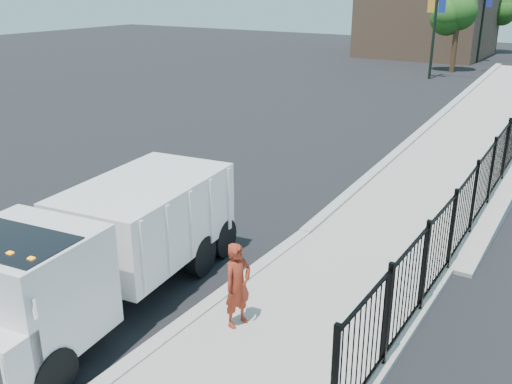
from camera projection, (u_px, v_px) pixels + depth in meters
The scene contains 10 objects.
ground at pixel (211, 307), 11.30m from camera, with size 120.00×120.00×0.00m, color black.
curb at pixel (141, 357), 9.68m from camera, with size 0.30×12.00×0.16m, color #ADAAA3.
ramp at pixel (491, 143), 22.92m from camera, with size 3.95×24.00×1.70m, color #9E998E.
truck at pixel (99, 249), 10.75m from camera, with size 3.06×7.16×2.38m.
worker at pixel (238, 285), 10.28m from camera, with size 0.59×0.39×1.61m, color maroon.
light_pole_0 at pixel (441, 11), 36.59m from camera, with size 3.77×0.22×8.00m.
light_pole_2 at pixel (488, 6), 44.47m from camera, with size 3.77×0.22×8.00m.
tree_0 at pixel (458, 15), 39.71m from camera, with size 2.61×2.61×5.30m.
tree_2 at pixel (500, 8), 51.31m from camera, with size 2.88×2.88×5.44m.
building at pixel (429, 8), 49.34m from camera, with size 10.00×10.00×8.00m, color #8C664C.
Camera 1 is at (6.00, -7.82, 6.05)m, focal length 40.00 mm.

